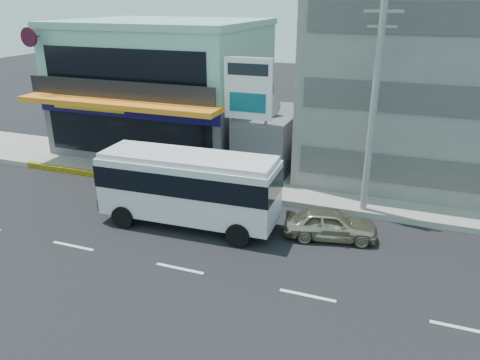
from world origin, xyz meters
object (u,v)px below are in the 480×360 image
Objects in this scene: utility_pole_near at (373,109)px; minibus at (189,184)px; billboard at (248,96)px; sedan at (331,224)px; motorcycle_rider at (171,177)px; concrete_building at (467,51)px; satellite_dish at (267,115)px; shop_building at (166,89)px.

minibus is (-7.30, -3.83, -3.15)m from utility_pole_near.
sedan is (5.45, -4.70, -4.25)m from billboard.
minibus reaches higher than motorcycle_rider.
concrete_building is 1.98× the size of minibus.
billboard is at bearing 81.95° from minibus.
minibus is (-0.80, -5.63, -2.93)m from billboard.
utility_pole_near is 10.91m from motorcycle_rider.
minibus is 6.45m from sedan.
billboard is 1.74× the size of sedan.
satellite_dish reaches higher than motorcycle_rider.
concrete_building is 4.04× the size of sedan.
utility_pole_near is (14.00, -6.55, 1.15)m from shop_building.
shop_building is at bearing 159.79° from satellite_dish.
sedan is (6.24, 0.92, -1.33)m from minibus.
satellite_dish is 0.19× the size of minibus.
motorcycle_rider is at bearing -145.56° from billboard.
concrete_building reaches higher than sedan.
motorcycle_rider is (-8.95, 2.30, 0.14)m from sedan.
shop_building is 18.28m from concrete_building.
satellite_dish is 6.42m from motorcycle_rider.
shop_building reaches higher than sedan.
concrete_building is at bearing 28.92° from billboard.
concrete_building reaches higher than motorcycle_rider.
concrete_building is at bearing 21.80° from satellite_dish.
utility_pole_near reaches higher than sedan.
shop_building is 1.80× the size of billboard.
motorcycle_rider reaches higher than sedan.
shop_building reaches higher than minibus.
satellite_dish is 7.70m from minibus.
concrete_building is 11.30m from satellite_dish.
satellite_dish is at bearing -158.20° from concrete_building.
concrete_building is 8.79m from utility_pole_near.
billboard is 5.91m from motorcycle_rider.
billboard is at bearing 34.44° from motorcycle_rider.
utility_pole_near is at bearing -25.06° from shop_building.
shop_building reaches higher than satellite_dish.
sedan is at bearing 8.41° from minibus.
billboard is 0.69× the size of utility_pole_near.
concrete_building is 13.26m from sedan.
shop_building is at bearing 119.24° from motorcycle_rider.
concrete_building is 1.60× the size of utility_pole_near.
minibus is at bearing -98.05° from billboard.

